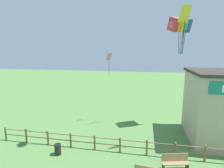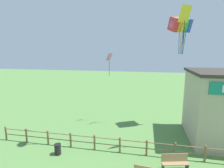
% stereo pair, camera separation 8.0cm
% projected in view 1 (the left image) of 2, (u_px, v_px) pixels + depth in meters
% --- Properties ---
extents(wooden_fence, '(17.98, 0.14, 1.22)m').
position_uv_depth(wooden_fence, '(107.00, 143.00, 13.31)').
color(wooden_fence, brown).
rests_on(wooden_fence, ground_plane).
extents(park_bench_by_building, '(1.77, 0.79, 1.05)m').
position_uv_depth(park_bench_by_building, '(175.00, 161.00, 11.29)').
color(park_bench_by_building, '#9E7F56').
rests_on(park_bench_by_building, ground_plane).
extents(trash_bin, '(0.51, 0.51, 0.81)m').
position_uv_depth(trash_bin, '(58.00, 149.00, 12.91)').
color(trash_bin, black).
rests_on(trash_bin, ground_plane).
extents(kite_rainbow_parafoil, '(2.56, 2.25, 3.51)m').
position_uv_depth(kite_rainbow_parafoil, '(180.00, 25.00, 16.50)').
color(kite_rainbow_parafoil, '#E54C8C').
extents(kite_yellow_diamond, '(0.92, 0.77, 2.62)m').
position_uv_depth(kite_yellow_diamond, '(185.00, 17.00, 12.10)').
color(kite_yellow_diamond, yellow).
extents(kite_pink_diamond, '(0.63, 0.71, 2.39)m').
position_uv_depth(kite_pink_diamond, '(109.00, 60.00, 18.15)').
color(kite_pink_diamond, pink).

